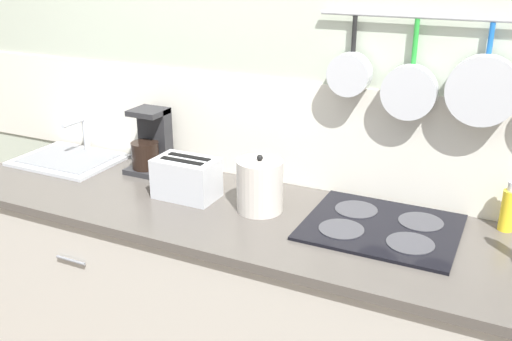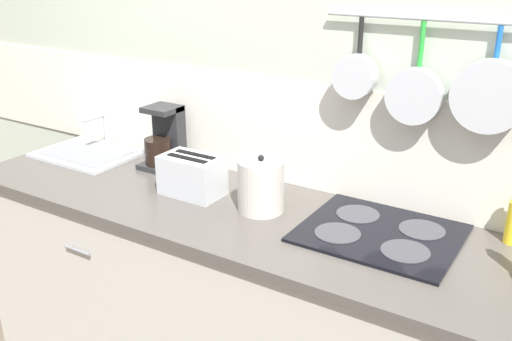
# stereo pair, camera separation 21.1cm
# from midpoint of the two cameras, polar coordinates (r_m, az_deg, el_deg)

# --- Properties ---
(wall_back) EXTENTS (7.20, 0.15, 2.60)m
(wall_back) POSITION_cam_midpoint_polar(r_m,az_deg,el_deg) (2.37, 7.99, 6.66)
(wall_back) COLOR #B2BCA8
(wall_back) RESTS_ON ground_plane
(cabinet_base) EXTENTS (2.69, 0.65, 0.88)m
(cabinet_base) POSITION_cam_midpoint_polar(r_m,az_deg,el_deg) (2.42, 3.02, -14.80)
(cabinet_base) COLOR #B7B2A8
(cabinet_base) RESTS_ON ground_plane
(countertop) EXTENTS (2.73, 0.67, 0.03)m
(countertop) POSITION_cam_midpoint_polar(r_m,az_deg,el_deg) (2.18, 3.25, -5.01)
(countertop) COLOR #4C4742
(countertop) RESTS_ON cabinet_base
(sink_basin) EXTENTS (0.47, 0.36, 0.19)m
(sink_basin) POSITION_cam_midpoint_polar(r_m,az_deg,el_deg) (2.90, -14.40, 1.81)
(sink_basin) COLOR #B7BABF
(sink_basin) RESTS_ON countertop
(coffee_maker) EXTENTS (0.16, 0.19, 0.29)m
(coffee_maker) POSITION_cam_midpoint_polar(r_m,az_deg,el_deg) (2.65, -6.90, 2.86)
(coffee_maker) COLOR #262628
(coffee_maker) RESTS_ON countertop
(toaster) EXTENTS (0.27, 0.16, 0.17)m
(toaster) POSITION_cam_midpoint_polar(r_m,az_deg,el_deg) (2.33, -3.86, -0.55)
(toaster) COLOR #B7BABF
(toaster) RESTS_ON countertop
(kettle) EXTENTS (0.18, 0.18, 0.23)m
(kettle) POSITION_cam_midpoint_polar(r_m,az_deg,el_deg) (2.18, 3.27, -1.59)
(kettle) COLOR beige
(kettle) RESTS_ON countertop
(cooktop) EXTENTS (0.54, 0.46, 0.01)m
(cooktop) POSITION_cam_midpoint_polar(r_m,az_deg,el_deg) (2.10, 15.15, -6.12)
(cooktop) COLOR black
(cooktop) RESTS_ON countertop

